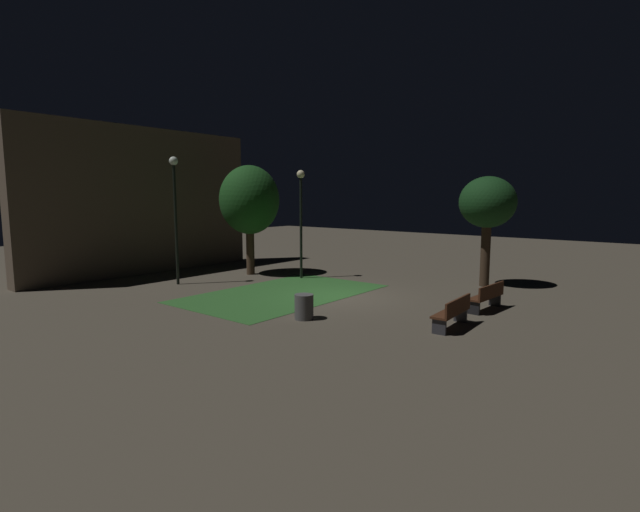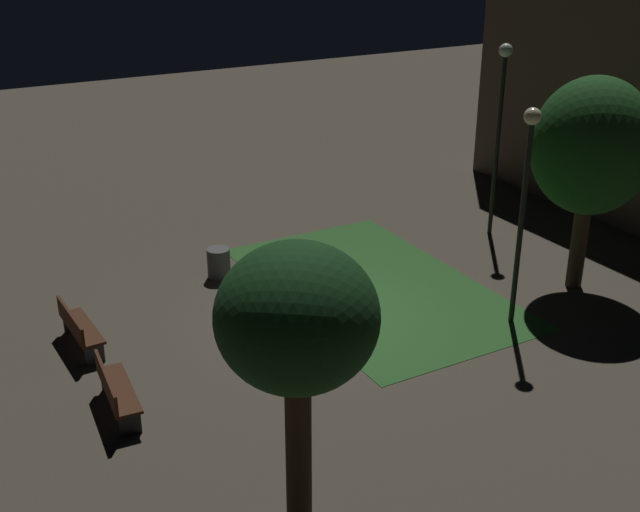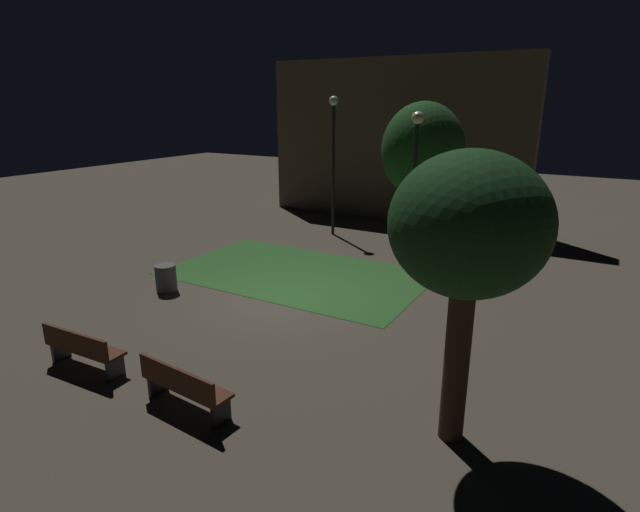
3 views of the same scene
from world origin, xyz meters
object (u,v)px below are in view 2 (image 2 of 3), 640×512
at_px(bench_front_right, 78,327).
at_px(bench_by_lamp, 115,389).
at_px(tree_lawn_side, 297,322).
at_px(lamp_post_plaza_west, 526,183).
at_px(lamp_post_near_wall, 500,111).
at_px(trash_bin, 219,263).
at_px(tree_back_left, 592,147).

height_order(bench_front_right, bench_by_lamp, same).
height_order(bench_by_lamp, tree_lawn_side, tree_lawn_side).
distance_m(lamp_post_plaza_west, lamp_post_near_wall, 5.38).
height_order(bench_front_right, trash_bin, bench_front_right).
bearing_deg(lamp_post_near_wall, lamp_post_plaza_west, -35.20).
relative_size(tree_lawn_side, trash_bin, 5.91).
bearing_deg(bench_by_lamp, lamp_post_plaza_west, 84.59).
xyz_separation_m(bench_front_right, tree_back_left, (2.85, 11.35, 3.01)).
relative_size(bench_front_right, lamp_post_plaza_west, 0.38).
distance_m(tree_back_left, lamp_post_plaza_west, 2.70).
bearing_deg(tree_lawn_side, lamp_post_near_wall, 127.02).
bearing_deg(bench_front_right, tree_lawn_side, 13.06).
distance_m(bench_front_right, bench_by_lamp, 2.71).
xyz_separation_m(bench_by_lamp, trash_bin, (-4.57, 3.94, -0.10)).
distance_m(bench_by_lamp, tree_lawn_side, 5.32).
height_order(lamp_post_plaza_west, lamp_post_near_wall, lamp_post_near_wall).
bearing_deg(tree_back_left, tree_lawn_side, -67.62).
bearing_deg(trash_bin, tree_lawn_side, -15.02).
distance_m(bench_front_right, tree_back_left, 12.08).
bearing_deg(bench_by_lamp, tree_lawn_side, 20.93).
bearing_deg(lamp_post_near_wall, tree_back_left, -7.50).
height_order(tree_lawn_side, lamp_post_plaza_west, lamp_post_plaza_west).
relative_size(tree_lawn_side, lamp_post_plaza_west, 0.93).
height_order(tree_lawn_side, trash_bin, tree_lawn_side).
relative_size(bench_by_lamp, trash_bin, 2.40).
bearing_deg(lamp_post_near_wall, bench_front_right, -85.87).
bearing_deg(lamp_post_near_wall, tree_lawn_side, -52.98).
bearing_deg(tree_back_left, bench_by_lamp, -90.75).
distance_m(tree_back_left, tree_lawn_side, 10.55).
bearing_deg(trash_bin, bench_by_lamp, -40.77).
relative_size(tree_lawn_side, lamp_post_near_wall, 0.85).
xyz_separation_m(bench_front_right, tree_lawn_side, (6.87, 1.59, 2.90)).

